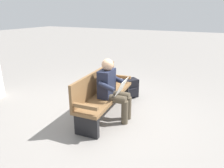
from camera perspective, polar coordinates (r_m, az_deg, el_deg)
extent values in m
plane|color=gray|center=(4.24, -1.64, -8.52)|extent=(40.00, 40.00, 0.00)
cube|color=brown|center=(4.06, -1.69, -3.28)|extent=(1.83, 0.62, 0.06)
cube|color=brown|center=(4.06, -4.51, 0.49)|extent=(1.80, 0.19, 0.45)
cube|color=brown|center=(4.76, 2.42, 2.04)|extent=(0.10, 0.48, 0.06)
cube|color=brown|center=(3.31, -7.68, -6.09)|extent=(0.10, 0.48, 0.06)
cube|color=black|center=(4.84, 2.15, -2.37)|extent=(0.11, 0.44, 0.39)
cube|color=black|center=(3.52, -7.00, -11.29)|extent=(0.11, 0.44, 0.39)
cube|color=#1E2338|center=(3.88, -1.46, 0.21)|extent=(0.42, 0.25, 0.52)
sphere|color=tan|center=(3.77, -1.23, 5.33)|extent=(0.22, 0.22, 0.22)
cylinder|color=#4C4233|center=(3.98, 1.92, -3.06)|extent=(0.18, 0.43, 0.15)
cylinder|color=#4C4233|center=(3.81, 0.87, -4.12)|extent=(0.18, 0.43, 0.15)
cylinder|color=#4C4233|center=(4.03, 4.42, -6.60)|extent=(0.13, 0.13, 0.45)
cylinder|color=#4C4233|center=(3.86, 3.49, -7.81)|extent=(0.13, 0.13, 0.45)
cylinder|color=#1E2338|center=(4.05, 1.19, 1.41)|extent=(0.11, 0.32, 0.18)
cylinder|color=#1E2338|center=(3.63, -1.53, -0.74)|extent=(0.11, 0.32, 0.18)
cube|color=silver|center=(3.79, 2.71, -0.72)|extent=(0.41, 0.16, 0.27)
cube|color=black|center=(5.05, 4.92, -1.13)|extent=(0.44, 0.42, 0.45)
cube|color=black|center=(4.96, 5.80, -2.39)|extent=(0.23, 0.18, 0.20)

